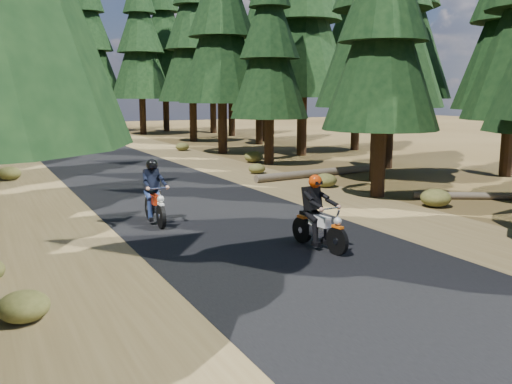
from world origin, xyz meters
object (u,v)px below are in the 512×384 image
log_far (466,196)px  rider_lead (319,225)px  log_near (316,173)px  rider_follow (155,203)px

log_far → rider_lead: rider_lead is taller
log_near → rider_follow: 10.13m
log_far → rider_follow: rider_follow is taller
log_near → rider_lead: (-5.96, -9.52, 0.40)m
log_near → rider_follow: rider_follow is taller
rider_lead → rider_follow: (-2.57, 4.07, 0.02)m
log_near → rider_lead: size_ratio=3.12×
log_far → rider_lead: bearing=-129.3°
log_far → rider_lead: (-7.65, -2.98, 0.44)m
log_far → log_near: bearing=133.9°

